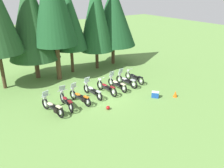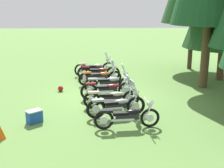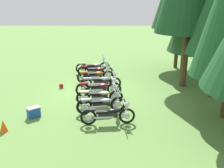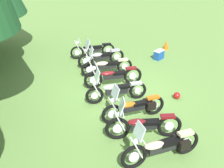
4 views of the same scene
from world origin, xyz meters
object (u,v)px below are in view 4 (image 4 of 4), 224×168
motorcycle_6 (101,57)px  picnic_cooler (159,55)px  motorcycle_1 (143,125)px  motorcycle_5 (106,66)px  motorcycle_2 (134,107)px  traffic_cone (166,45)px  motorcycle_7 (92,50)px  motorcycle_3 (115,90)px  motorcycle_0 (162,147)px  dropped_helmet (177,96)px  motorcycle_4 (113,76)px

motorcycle_6 → picnic_cooler: bearing=176.8°
motorcycle_1 → motorcycle_5: 4.64m
motorcycle_2 → motorcycle_6: size_ratio=1.01×
motorcycle_6 → picnic_cooler: size_ratio=3.69×
traffic_cone → motorcycle_7: bearing=99.1°
motorcycle_3 → motorcycle_7: (4.42, 0.48, -0.03)m
motorcycle_1 → motorcycle_7: bearing=-78.4°
motorcycle_0 → motorcycle_6: size_ratio=1.06×
motorcycle_3 → motorcycle_5: 2.30m
motorcycle_2 → motorcycle_5: bearing=-94.1°
motorcycle_0 → picnic_cooler: bearing=-118.6°
motorcycle_6 → motorcycle_5: bearing=85.3°
motorcycle_3 → motorcycle_7: motorcycle_3 is taller
motorcycle_2 → traffic_cone: (6.32, -3.12, -0.22)m
motorcycle_2 → dropped_helmet: 2.21m
motorcycle_4 → traffic_cone: size_ratio=5.06×
motorcycle_4 → dropped_helmet: 2.66m
motorcycle_4 → motorcycle_1: bearing=91.3°
motorcycle_0 → motorcycle_7: (7.81, 1.24, -0.05)m
picnic_cooler → dropped_helmet: bearing=173.7°
motorcycle_1 → motorcycle_4: size_ratio=0.98×
motorcycle_4 → traffic_cone: bearing=-137.1°
motorcycle_0 → motorcycle_1: motorcycle_1 is taller
motorcycle_3 → motorcycle_7: bearing=-89.1°
motorcycle_1 → traffic_cone: motorcycle_1 is taller
motorcycle_2 → motorcycle_7: 5.74m
motorcycle_2 → motorcycle_4: bearing=-93.5°
motorcycle_0 → motorcycle_7: 7.91m
traffic_cone → dropped_helmet: (-5.23, 1.22, -0.11)m
motorcycle_4 → dropped_helmet: motorcycle_4 is taller
motorcycle_2 → motorcycle_5: size_ratio=0.98×
traffic_cone → motorcycle_4: bearing=138.0°
motorcycle_0 → picnic_cooler: motorcycle_0 is taller
motorcycle_6 → motorcycle_3: bearing=81.3°
motorcycle_5 → dropped_helmet: 3.45m
motorcycle_0 → motorcycle_2: size_ratio=1.05×
motorcycle_1 → motorcycle_4: bearing=-80.0°
motorcycle_0 → motorcycle_1: size_ratio=1.00×
motorcycle_2 → picnic_cooler: 5.53m
motorcycle_2 → motorcycle_4: size_ratio=0.93×
motorcycle_7 → dropped_helmet: size_ratio=8.54×
motorcycle_5 → picnic_cooler: bearing=-157.2°
motorcycle_7 → traffic_cone: motorcycle_7 is taller
motorcycle_4 → motorcycle_6: size_ratio=1.08×
motorcycle_3 → motorcycle_6: bearing=-92.2°
motorcycle_3 → motorcycle_7: size_ratio=1.04×
motorcycle_1 → motorcycle_5: (4.61, 0.53, -0.02)m
motorcycle_7 → picnic_cooler: size_ratio=3.70×
motorcycle_2 → motorcycle_5: (3.54, 0.50, -0.01)m
motorcycle_7 → traffic_cone: 4.10m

